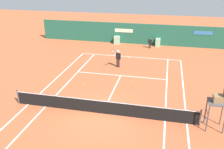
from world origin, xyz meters
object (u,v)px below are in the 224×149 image
(umpire_chair, at_px, (218,102))
(tennis_ball_near_service_line, at_px, (131,81))
(tennis_ball_mid_court, at_px, (84,84))
(player_on_baseline, at_px, (118,57))
(ball_kid_centre_post, at_px, (150,42))
(tennis_ball_by_sideline, at_px, (126,67))

(umpire_chair, distance_m, tennis_ball_near_service_line, 8.16)
(umpire_chair, distance_m, tennis_ball_mid_court, 10.34)
(tennis_ball_mid_court, bearing_deg, player_on_baseline, 66.44)
(umpire_chair, height_order, ball_kid_centre_post, umpire_chair)
(tennis_ball_near_service_line, bearing_deg, player_on_baseline, 120.71)
(ball_kid_centre_post, height_order, tennis_ball_by_sideline, ball_kid_centre_post)
(tennis_ball_near_service_line, relative_size, tennis_ball_by_sideline, 1.00)
(player_on_baseline, height_order, tennis_ball_near_service_line, player_on_baseline)
(tennis_ball_by_sideline, bearing_deg, tennis_ball_mid_court, -120.08)
(tennis_ball_mid_court, xyz_separation_m, tennis_ball_near_service_line, (3.63, 1.47, 0.00))
(player_on_baseline, relative_size, tennis_ball_near_service_line, 27.40)
(player_on_baseline, xyz_separation_m, tennis_ball_near_service_line, (1.72, -2.90, -0.96))
(umpire_chair, xyz_separation_m, ball_kid_centre_post, (-4.96, 15.45, -1.02))
(ball_kid_centre_post, xyz_separation_m, tennis_ball_near_service_line, (-0.75, -9.87, -0.69))
(player_on_baseline, distance_m, ball_kid_centre_post, 7.40)
(tennis_ball_near_service_line, xyz_separation_m, tennis_ball_by_sideline, (-0.98, 3.09, 0.00))
(umpire_chair, xyz_separation_m, player_on_baseline, (-7.43, 8.48, -0.75))
(umpire_chair, bearing_deg, tennis_ball_mid_court, 66.23)
(ball_kid_centre_post, bearing_deg, tennis_ball_by_sideline, 85.05)
(tennis_ball_near_service_line, height_order, tennis_ball_by_sideline, same)
(umpire_chair, relative_size, ball_kid_centre_post, 2.03)
(tennis_ball_by_sideline, bearing_deg, ball_kid_centre_post, 75.66)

